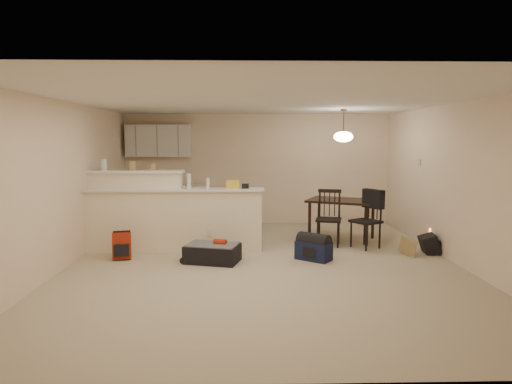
{
  "coord_description": "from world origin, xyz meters",
  "views": [
    {
      "loc": [
        -0.29,
        -6.91,
        1.93
      ],
      "look_at": [
        -0.1,
        0.7,
        1.05
      ],
      "focal_mm": 32.0,
      "sensor_mm": 36.0,
      "label": 1
    }
  ],
  "objects_px": {
    "suitcase": "(213,253)",
    "black_daypack": "(429,244)",
    "dining_chair_near": "(329,218)",
    "pendant_lamp": "(343,136)",
    "dining_chair_far": "(366,220)",
    "dining_table": "(342,204)",
    "red_backpack": "(122,246)",
    "navy_duffel": "(314,251)"
  },
  "relations": [
    {
      "from": "dining_chair_near",
      "to": "suitcase",
      "type": "height_order",
      "value": "dining_chair_near"
    },
    {
      "from": "pendant_lamp",
      "to": "dining_table",
      "type": "bearing_deg",
      "value": 26.57
    },
    {
      "from": "suitcase",
      "to": "black_daypack",
      "type": "distance_m",
      "value": 3.68
    },
    {
      "from": "dining_chair_far",
      "to": "black_daypack",
      "type": "distance_m",
      "value": 1.13
    },
    {
      "from": "dining_table",
      "to": "black_daypack",
      "type": "bearing_deg",
      "value": -16.41
    },
    {
      "from": "pendant_lamp",
      "to": "dining_chair_far",
      "type": "distance_m",
      "value": 1.66
    },
    {
      "from": "black_daypack",
      "to": "dining_chair_far",
      "type": "bearing_deg",
      "value": 73.59
    },
    {
      "from": "pendant_lamp",
      "to": "suitcase",
      "type": "height_order",
      "value": "pendant_lamp"
    },
    {
      "from": "dining_chair_far",
      "to": "dining_table",
      "type": "bearing_deg",
      "value": 169.66
    },
    {
      "from": "dining_chair_far",
      "to": "navy_duffel",
      "type": "height_order",
      "value": "dining_chair_far"
    },
    {
      "from": "dining_table",
      "to": "black_daypack",
      "type": "relative_size",
      "value": 4.2
    },
    {
      "from": "dining_chair_far",
      "to": "suitcase",
      "type": "xyz_separation_m",
      "value": [
        -2.66,
        -0.88,
        -0.37
      ]
    },
    {
      "from": "suitcase",
      "to": "navy_duffel",
      "type": "bearing_deg",
      "value": 18.17
    },
    {
      "from": "red_backpack",
      "to": "dining_chair_far",
      "type": "bearing_deg",
      "value": -2.4
    },
    {
      "from": "suitcase",
      "to": "red_backpack",
      "type": "xyz_separation_m",
      "value": [
        -1.48,
        0.22,
        0.08
      ]
    },
    {
      "from": "suitcase",
      "to": "navy_duffel",
      "type": "relative_size",
      "value": 1.5
    },
    {
      "from": "dining_table",
      "to": "black_daypack",
      "type": "distance_m",
      "value": 1.77
    },
    {
      "from": "dining_table",
      "to": "suitcase",
      "type": "distance_m",
      "value": 2.91
    },
    {
      "from": "dining_chair_far",
      "to": "pendant_lamp",
      "type": "bearing_deg",
      "value": 169.66
    },
    {
      "from": "dining_table",
      "to": "black_daypack",
      "type": "height_order",
      "value": "dining_table"
    },
    {
      "from": "dining_chair_near",
      "to": "black_daypack",
      "type": "height_order",
      "value": "dining_chair_near"
    },
    {
      "from": "dining_chair_near",
      "to": "red_backpack",
      "type": "height_order",
      "value": "dining_chair_near"
    },
    {
      "from": "suitcase",
      "to": "black_daypack",
      "type": "relative_size",
      "value": 2.32
    },
    {
      "from": "red_backpack",
      "to": "navy_duffel",
      "type": "bearing_deg",
      "value": -13.89
    },
    {
      "from": "dining_chair_far",
      "to": "suitcase",
      "type": "distance_m",
      "value": 2.83
    },
    {
      "from": "suitcase",
      "to": "pendant_lamp",
      "type": "bearing_deg",
      "value": 48.56
    },
    {
      "from": "black_daypack",
      "to": "pendant_lamp",
      "type": "bearing_deg",
      "value": 55.24
    },
    {
      "from": "pendant_lamp",
      "to": "dining_chair_far",
      "type": "xyz_separation_m",
      "value": [
        0.28,
        -0.7,
        -1.48
      ]
    },
    {
      "from": "dining_chair_near",
      "to": "navy_duffel",
      "type": "xyz_separation_m",
      "value": [
        -0.42,
        -1.0,
        -0.36
      ]
    },
    {
      "from": "pendant_lamp",
      "to": "black_daypack",
      "type": "relative_size",
      "value": 1.76
    },
    {
      "from": "dining_table",
      "to": "dining_chair_far",
      "type": "distance_m",
      "value": 0.77
    },
    {
      "from": "dining_chair_near",
      "to": "dining_chair_far",
      "type": "height_order",
      "value": "dining_chair_far"
    },
    {
      "from": "red_backpack",
      "to": "navy_duffel",
      "type": "height_order",
      "value": "red_backpack"
    },
    {
      "from": "suitcase",
      "to": "dining_chair_near",
      "type": "bearing_deg",
      "value": 43.06
    },
    {
      "from": "dining_chair_far",
      "to": "red_backpack",
      "type": "distance_m",
      "value": 4.21
    },
    {
      "from": "red_backpack",
      "to": "suitcase",
      "type": "bearing_deg",
      "value": -19.95
    },
    {
      "from": "dining_table",
      "to": "black_daypack",
      "type": "xyz_separation_m",
      "value": [
        1.27,
        -1.12,
        -0.53
      ]
    },
    {
      "from": "dining_table",
      "to": "suitcase",
      "type": "xyz_separation_m",
      "value": [
        -2.38,
        -1.58,
        -0.55
      ]
    },
    {
      "from": "dining_chair_near",
      "to": "black_daypack",
      "type": "distance_m",
      "value": 1.77
    },
    {
      "from": "pendant_lamp",
      "to": "navy_duffel",
      "type": "relative_size",
      "value": 1.14
    },
    {
      "from": "pendant_lamp",
      "to": "black_daypack",
      "type": "xyz_separation_m",
      "value": [
        1.27,
        -1.12,
        -1.83
      ]
    },
    {
      "from": "suitcase",
      "to": "navy_duffel",
      "type": "distance_m",
      "value": 1.62
    }
  ]
}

